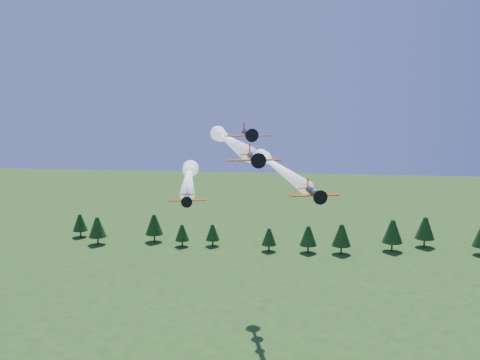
# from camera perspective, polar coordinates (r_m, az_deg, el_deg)

# --- Properties ---
(plane_lead) EXTENTS (19.64, 56.29, 3.70)m
(plane_lead) POSITION_cam_1_polar(r_m,az_deg,el_deg) (110.91, -1.28, 4.30)
(plane_lead) COLOR black
(plane_lead) RESTS_ON ground
(plane_left) EXTENTS (12.52, 40.70, 3.70)m
(plane_left) POSITION_cam_1_polar(r_m,az_deg,el_deg) (109.30, -5.50, 0.41)
(plane_left) COLOR black
(plane_left) RESTS_ON ground
(plane_right) EXTENTS (19.78, 61.48, 3.70)m
(plane_right) POSITION_cam_1_polar(r_m,az_deg,el_deg) (123.70, 3.87, 1.50)
(plane_right) COLOR black
(plane_right) RESTS_ON ground
(plane_slot) EXTENTS (8.26, 9.16, 2.90)m
(plane_slot) POSITION_cam_1_polar(r_m,az_deg,el_deg) (94.05, 0.82, 4.97)
(plane_slot) COLOR black
(plane_slot) RESTS_ON ground
(treeline) EXTENTS (174.29, 20.83, 11.55)m
(treeline) POSITION_cam_1_polar(r_m,az_deg,el_deg) (201.13, 9.93, -5.43)
(treeline) COLOR #382314
(treeline) RESTS_ON ground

